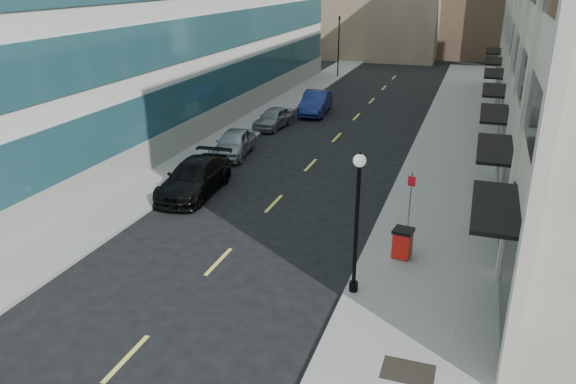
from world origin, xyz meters
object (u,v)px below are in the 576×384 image
Objects in this scene: car_black_pickup at (194,178)px; trash_bin at (403,242)px; car_grey_sedan at (274,118)px; traffic_signal at (339,20)px; sign_post at (411,194)px; car_silver_sedan at (234,143)px; lamppost at (357,212)px; urn_planter at (491,208)px; car_blue_sedan at (316,103)px.

trash_bin is (10.60, -3.70, -0.04)m from car_black_pickup.
car_grey_sedan is at bearing 89.34° from car_black_pickup.
sign_post is at bearing -71.41° from traffic_signal.
car_grey_sedan is at bearing 138.52° from sign_post.
lamppost is at bearing -59.38° from car_silver_sedan.
car_black_pickup reaches higher than car_grey_sedan.
traffic_signal is 39.86m from trash_bin.
traffic_signal reaches higher than car_grey_sedan.
car_silver_sedan is (0.70, -27.77, -4.95)m from traffic_signal.
traffic_signal is 1.56× the size of car_silver_sedan.
urn_planter is at bearing -27.32° from car_silver_sedan.
car_black_pickup is at bearing -97.94° from car_blue_sedan.
traffic_signal is 34.38m from car_black_pickup.
car_grey_sedan is 18.26m from sign_post.
trash_bin is (11.98, -37.70, -4.95)m from traffic_signal.
car_silver_sedan is 16.52m from lamppost.
traffic_signal is at bearing 97.76° from car_grey_sedan.
lamppost is at bearing -38.85° from car_black_pickup.
trash_bin reaches higher than urn_planter.
car_silver_sedan reaches higher than trash_bin.
lamppost is at bearing -119.24° from urn_planter.
lamppost is at bearing -91.21° from sign_post.
trash_bin is at bearing 68.10° from lamppost.
car_blue_sedan is 1.99× the size of sign_post.
urn_planter is (12.80, -16.94, -0.20)m from car_blue_sedan.
lamppost is at bearing -56.92° from car_grey_sedan.
trash_bin is 0.44× the size of sign_post.
urn_planter is at bearing -65.38° from traffic_signal.
car_black_pickup is at bearing -91.24° from car_silver_sedan.
sign_post is (9.60, -19.37, 0.96)m from car_blue_sedan.
car_grey_sedan is 4.98× the size of urn_planter.
traffic_signal reaches higher than car_blue_sedan.
sign_post is (10.52, -1.38, 1.00)m from car_black_pickup.
car_black_pickup is 13.02m from car_grey_sedan.
car_black_pickup is at bearing 169.13° from trash_bin.
sign_post is at bearing 100.39° from trash_bin.
traffic_signal is 37.54m from sign_post.
lamppost reaches higher than urn_planter.
car_blue_sedan reaches higher than car_black_pickup.
car_grey_sedan is (-0.68, 13.00, -0.11)m from car_black_pickup.
car_blue_sedan is (1.60, 11.75, 0.09)m from car_silver_sedan.
car_blue_sedan is at bearing -81.83° from traffic_signal.
lamppost reaches higher than sign_post.
car_black_pickup is 1.25× the size of car_silver_sedan.
trash_bin is 2.53m from sign_post.
car_blue_sedan is (0.92, 17.99, 0.04)m from car_black_pickup.
car_blue_sedan is 23.75m from trash_bin.
car_silver_sedan is at bearing 160.18° from urn_planter.
car_black_pickup is 11.73m from lamppost.
trash_bin is at bearing -22.90° from car_black_pickup.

